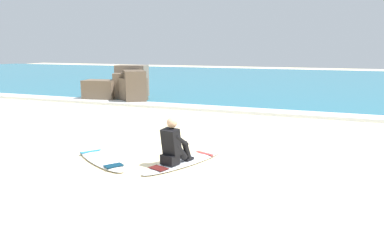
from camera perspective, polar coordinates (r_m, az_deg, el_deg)
The scene contains 7 objects.
ground_plane at distance 8.23m, azimuth -5.27°, elevation -5.21°, with size 80.00×80.00×0.00m, color beige.
sea at distance 27.80m, azimuth 14.32°, elevation 6.49°, with size 80.00×28.00×0.10m, color teal.
breaking_foam at distance 14.42m, azimuth 6.99°, elevation 2.29°, with size 80.00×0.90×0.11m, color white.
surfboard_main at distance 8.00m, azimuth -1.10°, elevation -5.41°, with size 1.29×2.39×0.08m.
surfer_seated at distance 7.68m, azimuth -2.75°, elevation -3.04°, with size 0.52×0.76×0.95m.
surfboard_spare_near at distance 8.38m, azimuth -13.49°, elevation -4.93°, with size 2.06×1.60×0.08m.
rock_outcrop_distant at distance 17.65m, azimuth -9.79°, elevation 5.83°, with size 3.25×2.70×1.56m.
Camera 1 is at (3.61, -7.00, 2.38)m, focal length 35.57 mm.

